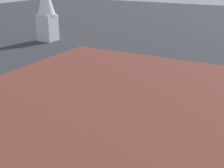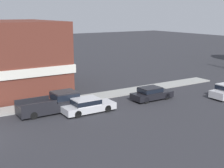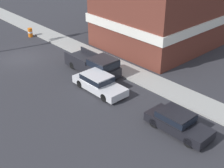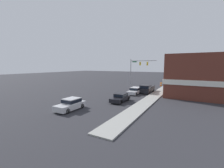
% 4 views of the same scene
% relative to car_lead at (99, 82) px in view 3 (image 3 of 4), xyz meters
% --- Properties ---
extents(ground_plane, '(200.00, 200.00, 0.00)m').
position_rel_car_lead_xyz_m(ground_plane, '(1.50, -10.12, -0.72)').
color(ground_plane, '#2D2D33').
extents(sidewalk_curb, '(2.40, 60.00, 0.14)m').
position_rel_car_lead_xyz_m(sidewalk_curb, '(-4.20, -10.12, -0.65)').
color(sidewalk_curb, '#9E9E99').
rests_on(sidewalk_curb, ground).
extents(car_lead, '(1.86, 4.87, 1.37)m').
position_rel_car_lead_xyz_m(car_lead, '(0.00, 0.00, 0.00)').
color(car_lead, black).
rests_on(car_lead, ground).
extents(car_second_ahead, '(1.79, 4.47, 1.36)m').
position_rel_car_lead_xyz_m(car_second_ahead, '(-0.25, 7.63, -0.01)').
color(car_second_ahead, black).
rests_on(car_second_ahead, ground).
extents(pickup_truck_parked, '(2.06, 5.63, 1.79)m').
position_rel_car_lead_xyz_m(pickup_truck_parked, '(-1.77, -2.48, 0.16)').
color(pickup_truck_parked, black).
rests_on(pickup_truck_parked, ground).
extents(construction_barrel, '(0.54, 0.54, 1.03)m').
position_rel_car_lead_xyz_m(construction_barrel, '(-2.40, -15.18, -0.20)').
color(construction_barrel, orange).
rests_on(construction_barrel, ground).
extents(corner_brick_building, '(13.09, 10.51, 7.99)m').
position_rel_car_lead_xyz_m(corner_brick_building, '(-12.29, -3.56, 3.17)').
color(corner_brick_building, brown).
rests_on(corner_brick_building, ground).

